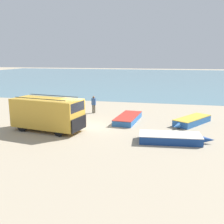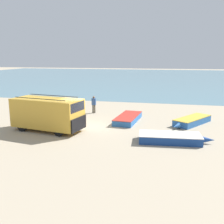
% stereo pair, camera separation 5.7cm
% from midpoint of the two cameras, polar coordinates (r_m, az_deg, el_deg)
% --- Properties ---
extents(ground_plane, '(200.00, 200.00, 0.00)m').
position_cam_midpoint_polar(ground_plane, '(19.99, -6.25, -3.50)').
color(ground_plane, tan).
extents(sea_water, '(120.00, 80.00, 0.01)m').
position_cam_midpoint_polar(sea_water, '(70.68, 7.60, 7.59)').
color(sea_water, slate).
rests_on(sea_water, ground_plane).
extents(parked_van, '(5.46, 2.97, 2.49)m').
position_cam_midpoint_polar(parked_van, '(19.55, -13.74, -0.25)').
color(parked_van, gold).
rests_on(parked_van, ground_plane).
extents(fishing_rowboat_0, '(1.90, 5.08, 0.49)m').
position_cam_midpoint_polar(fishing_rowboat_0, '(22.05, 3.66, -1.32)').
color(fishing_rowboat_0, '#2D66AD').
rests_on(fishing_rowboat_0, ground_plane).
extents(fishing_rowboat_1, '(4.75, 1.97, 0.53)m').
position_cam_midpoint_polar(fishing_rowboat_1, '(17.07, 12.96, -5.54)').
color(fishing_rowboat_1, navy).
rests_on(fishing_rowboat_1, ground_plane).
extents(fishing_rowboat_2, '(3.28, 4.40, 0.54)m').
position_cam_midpoint_polar(fishing_rowboat_2, '(21.89, 16.97, -1.87)').
color(fishing_rowboat_2, '#2D66AD').
rests_on(fishing_rowboat_2, ground_plane).
extents(fishing_rowboat_3, '(4.92, 4.23, 0.59)m').
position_cam_midpoint_polar(fishing_rowboat_3, '(26.82, -14.24, 0.84)').
color(fishing_rowboat_3, '#2D66AD').
rests_on(fishing_rowboat_3, ground_plane).
extents(fisherman_0, '(0.42, 0.42, 1.59)m').
position_cam_midpoint_polar(fisherman_0, '(23.73, -17.15, 0.86)').
color(fisherman_0, '#5B564C').
rests_on(fisherman_0, ground_plane).
extents(fisherman_1, '(0.43, 0.43, 1.63)m').
position_cam_midpoint_polar(fisherman_1, '(25.05, -3.92, 1.99)').
color(fisherman_1, '#5B564C').
rests_on(fisherman_1, ground_plane).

